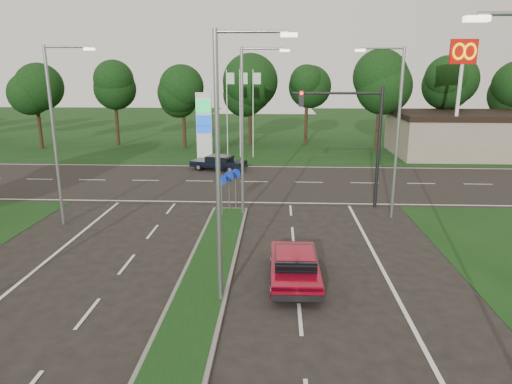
{
  "coord_description": "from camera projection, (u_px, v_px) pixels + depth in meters",
  "views": [
    {
      "loc": [
        2.71,
        -8.26,
        7.73
      ],
      "look_at": [
        1.7,
        12.75,
        2.2
      ],
      "focal_mm": 32.0,
      "sensor_mm": 36.0,
      "label": 1
    }
  ],
  "objects": [
    {
      "name": "verge_far",
      "position": [
        258.0,
        130.0,
        63.2
      ],
      "size": [
        160.0,
        50.0,
        0.02
      ],
      "primitive_type": "cube",
      "color": "black",
      "rests_on": "ground"
    },
    {
      "name": "cross_road",
      "position": [
        240.0,
        182.0,
        33.25
      ],
      "size": [
        160.0,
        12.0,
        0.02
      ],
      "primitive_type": "cube",
      "color": "black",
      "rests_on": "ground"
    },
    {
      "name": "median_kerb",
      "position": [
        187.0,
        332.0,
        13.91
      ],
      "size": [
        2.0,
        26.0,
        0.12
      ],
      "primitive_type": "cube",
      "color": "slate",
      "rests_on": "ground"
    },
    {
      "name": "commercial_building",
      "position": [
        481.0,
        135.0,
        43.31
      ],
      "size": [
        16.0,
        9.0,
        4.0
      ],
      "primitive_type": "cube",
      "color": "gray",
      "rests_on": "ground"
    },
    {
      "name": "streetlight_median_near",
      "position": [
        224.0,
        158.0,
        14.52
      ],
      "size": [
        2.53,
        0.22,
        9.0
      ],
      "color": "gray",
      "rests_on": "ground"
    },
    {
      "name": "streetlight_median_far",
      "position": [
        246.0,
        124.0,
        24.19
      ],
      "size": [
        2.53,
        0.22,
        9.0
      ],
      "color": "gray",
      "rests_on": "ground"
    },
    {
      "name": "streetlight_left_far",
      "position": [
        57.0,
        127.0,
        22.69
      ],
      "size": [
        2.53,
        0.22,
        9.0
      ],
      "color": "gray",
      "rests_on": "ground"
    },
    {
      "name": "streetlight_right_far",
      "position": [
        395.0,
        125.0,
        23.82
      ],
      "size": [
        2.53,
        0.22,
        9.0
      ],
      "rotation": [
        0.0,
        0.0,
        3.14
      ],
      "color": "gray",
      "rests_on": "ground"
    },
    {
      "name": "traffic_signal",
      "position": [
        357.0,
        128.0,
        25.93
      ],
      "size": [
        5.1,
        0.42,
        7.0
      ],
      "color": "black",
      "rests_on": "ground"
    },
    {
      "name": "median_signs",
      "position": [
        229.0,
        183.0,
        25.47
      ],
      "size": [
        1.16,
        1.76,
        2.38
      ],
      "color": "gray",
      "rests_on": "ground"
    },
    {
      "name": "gas_pylon",
      "position": [
        207.0,
        124.0,
        41.36
      ],
      "size": [
        5.8,
        1.26,
        8.0
      ],
      "color": "silver",
      "rests_on": "ground"
    },
    {
      "name": "mcdonalds_sign",
      "position": [
        462.0,
        69.0,
        38.08
      ],
      "size": [
        2.2,
        0.47,
        10.4
      ],
      "color": "silver",
      "rests_on": "ground"
    },
    {
      "name": "treeline_far",
      "position": [
        253.0,
        81.0,
        46.9
      ],
      "size": [
        6.0,
        6.0,
        9.9
      ],
      "color": "black",
      "rests_on": "ground"
    },
    {
      "name": "red_sedan",
      "position": [
        295.0,
        265.0,
        17.27
      ],
      "size": [
        1.85,
        4.37,
        1.2
      ],
      "rotation": [
        0.0,
        0.0,
        0.01
      ],
      "color": "maroon",
      "rests_on": "ground"
    },
    {
      "name": "navy_sedan",
      "position": [
        219.0,
        162.0,
        37.04
      ],
      "size": [
        4.68,
        3.03,
        1.19
      ],
      "rotation": [
        0.0,
        0.0,
        1.26
      ],
      "color": "black",
      "rests_on": "ground"
    }
  ]
}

